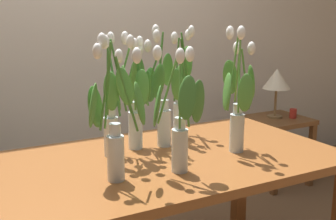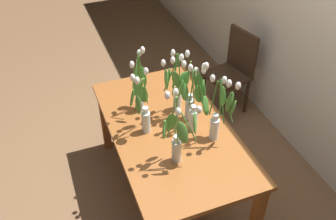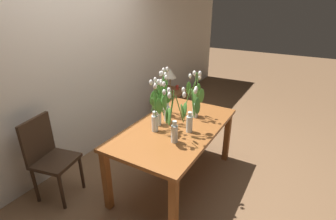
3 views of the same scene
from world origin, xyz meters
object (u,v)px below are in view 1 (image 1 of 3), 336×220
Objects in this scene: tulip_vase_1 at (113,130)px; side_table at (278,132)px; tulip_vase_0 at (117,106)px; tulip_vase_5 at (135,104)px; tulip_vase_4 at (238,104)px; tulip_vase_6 at (179,92)px; table_lamp at (277,80)px; tulip_vase_2 at (158,103)px; dining_table at (165,176)px; tulip_vase_3 at (180,125)px; pillar_candle at (293,113)px.

side_table is (1.83, 1.05, -0.51)m from tulip_vase_1.
tulip_vase_0 is 0.14m from tulip_vase_5.
tulip_vase_4 is 1.07× the size of side_table.
table_lamp is (1.27, 0.65, -0.12)m from tulip_vase_6.
tulip_vase_4 is 1.54m from table_lamp.
tulip_vase_2 is at bearing 13.54° from tulip_vase_0.
tulip_vase_1 is 0.48m from tulip_vase_2.
dining_table is 0.36m from tulip_vase_3.
dining_table is 2.73× the size of tulip_vase_4.
dining_table is at bearing -72.03° from tulip_vase_5.
tulip_vase_4 is at bearing -13.50° from dining_table.
tulip_vase_6 is 1.54m from side_table.
tulip_vase_5 reaches higher than table_lamp.
tulip_vase_2 is (0.06, 0.17, 0.31)m from dining_table.
tulip_vase_1 is 1.04× the size of side_table.
tulip_vase_0 is 0.45m from tulip_vase_6.
tulip_vase_0 is 0.96× the size of tulip_vase_4.
tulip_vase_4 is 1.05× the size of tulip_vase_5.
tulip_vase_3 reaches higher than pillar_candle.
tulip_vase_4 is (0.28, -0.25, 0.01)m from tulip_vase_2.
tulip_vase_4 is 1.02× the size of tulip_vase_6.
tulip_vase_2 is 0.21m from tulip_vase_6.
tulip_vase_4 reaches higher than dining_table.
dining_table is at bearing 25.84° from tulip_vase_1.
tulip_vase_4 is at bearing -41.72° from tulip_vase_2.
pillar_candle is at bearing -33.18° from side_table.
table_lamp is at bearing 25.24° from tulip_vase_5.
tulip_vase_5 is 1.01× the size of side_table.
tulip_vase_1 is 1.02× the size of tulip_vase_5.
side_table is 0.19m from pillar_candle.
table_lamp is at bearing 146.22° from pillar_candle.
pillar_candle is (1.62, 0.84, -0.06)m from dining_table.
tulip_vase_2 reaches higher than pillar_candle.
tulip_vase_3 is at bearing -101.88° from dining_table.
tulip_vase_0 is 0.25m from tulip_vase_2.
dining_table is 2.77× the size of tulip_vase_6.
tulip_vase_6 is (0.30, 0.09, 0.02)m from tulip_vase_5.
tulip_vase_4 reaches higher than tulip_vase_0.
tulip_vase_5 is at bearing 171.52° from tulip_vase_2.
tulip_vase_5 is at bearing 54.26° from tulip_vase_1.
tulip_vase_0 is 0.35m from tulip_vase_3.
tulip_vase_4 is (0.64, 0.07, 0.02)m from tulip_vase_1.
dining_table reaches higher than pillar_candle.
side_table is (1.59, 0.72, -0.53)m from tulip_vase_5.
tulip_vase_5 is 0.97× the size of tulip_vase_6.
tulip_vase_6 reaches higher than dining_table.
dining_table is 3.08× the size of tulip_vase_3.
side_table is at bearing 25.86° from tulip_vase_6.
tulip_vase_5 is (0.12, 0.07, -0.02)m from tulip_vase_0.
tulip_vase_4 is 1.63m from pillar_candle.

